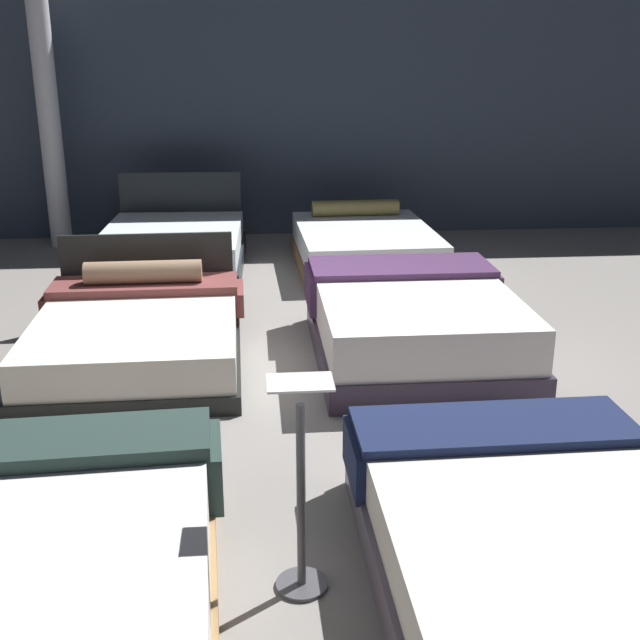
{
  "coord_description": "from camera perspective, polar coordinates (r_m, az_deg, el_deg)",
  "views": [
    {
      "loc": [
        -0.18,
        -5.78,
        2.32
      ],
      "look_at": [
        0.31,
        -0.22,
        0.42
      ],
      "focal_mm": 44.21,
      "sensor_mm": 36.0,
      "label": 1
    }
  ],
  "objects": [
    {
      "name": "bed_5",
      "position": [
        9.02,
        3.24,
        5.33
      ],
      "size": [
        1.59,
        2.17,
        0.64
      ],
      "rotation": [
        0.0,
        0.0,
        0.03
      ],
      "color": "brown",
      "rests_on": "ground_plane"
    },
    {
      "name": "bed_2",
      "position": [
        6.34,
        -13.0,
        -0.99
      ],
      "size": [
        1.67,
        2.03,
        0.83
      ],
      "rotation": [
        0.0,
        0.0,
        0.02
      ],
      "color": "black",
      "rests_on": "ground_plane"
    },
    {
      "name": "ground_plane",
      "position": [
        6.24,
        -2.98,
        -3.19
      ],
      "size": [
        18.0,
        18.0,
        0.02
      ],
      "primitive_type": "cube",
      "color": "gray"
    },
    {
      "name": "bed_3",
      "position": [
        6.3,
        6.8,
        -0.22
      ],
      "size": [
        1.61,
        2.05,
        0.61
      ],
      "rotation": [
        0.0,
        0.0,
        -0.0
      ],
      "color": "#34293A",
      "rests_on": "ground_plane"
    },
    {
      "name": "bed_1",
      "position": [
        3.8,
        15.59,
        -15.47
      ],
      "size": [
        1.54,
        2.09,
        0.49
      ],
      "rotation": [
        0.0,
        0.0,
        0.01
      ],
      "color": "#564E5E",
      "rests_on": "ground_plane"
    },
    {
      "name": "bed_0",
      "position": [
        3.7,
        -19.66,
        -16.84
      ],
      "size": [
        1.64,
        2.1,
        0.52
      ],
      "rotation": [
        0.0,
        0.0,
        0.05
      ],
      "color": "olive",
      "rests_on": "ground_plane"
    },
    {
      "name": "support_pillar",
      "position": [
        10.31,
        -19.14,
        14.62
      ],
      "size": [
        0.26,
        0.26,
        3.5
      ],
      "primitive_type": "cylinder",
      "color": "silver",
      "rests_on": "ground_plane"
    },
    {
      "name": "showroom_back_wall",
      "position": [
        10.51,
        -4.15,
        15.63
      ],
      "size": [
        18.0,
        0.06,
        3.5
      ],
      "primitive_type": "cube",
      "color": "#333D4C",
      "rests_on": "ground_plane"
    },
    {
      "name": "price_sign",
      "position": [
        3.59,
        -1.37,
        -13.7
      ],
      "size": [
        0.28,
        0.24,
        1.02
      ],
      "color": "#3F3F44",
      "rests_on": "ground_plane"
    },
    {
      "name": "bed_4",
      "position": [
        9.02,
        -10.61,
        5.11
      ],
      "size": [
        1.63,
        2.14,
        0.95
      ],
      "rotation": [
        0.0,
        0.0,
        -0.03
      ],
      "color": "black",
      "rests_on": "ground_plane"
    }
  ]
}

